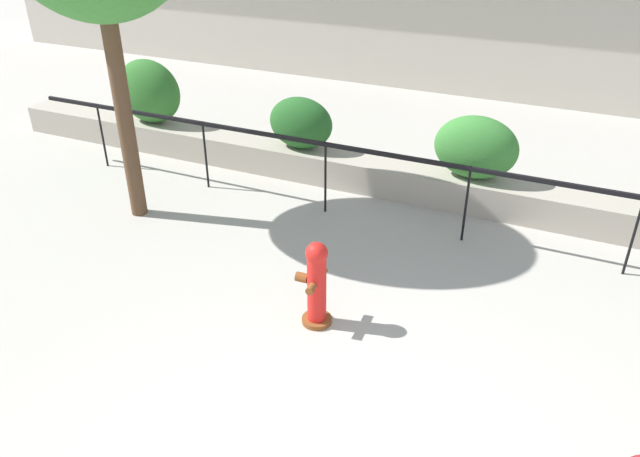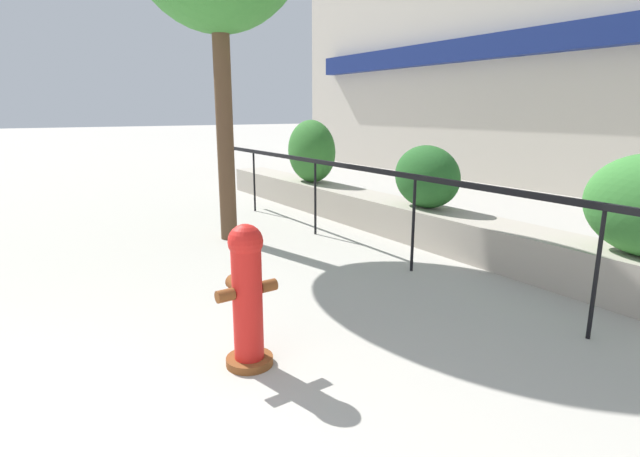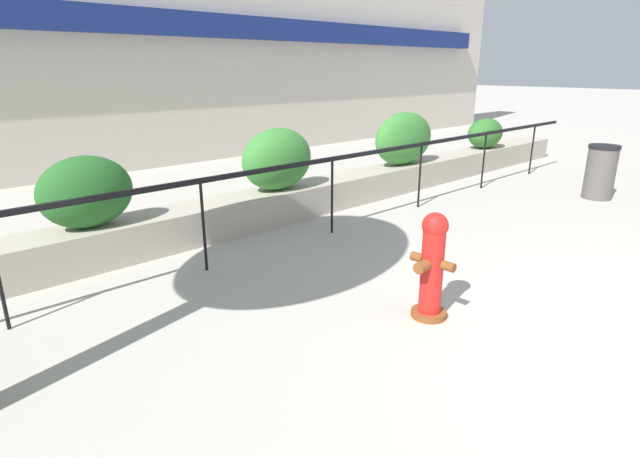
% 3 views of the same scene
% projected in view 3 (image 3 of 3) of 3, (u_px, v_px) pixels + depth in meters
% --- Properties ---
extents(planter_wall_low, '(18.00, 0.70, 0.50)m').
position_uv_depth(planter_wall_low, '(286.00, 203.00, 8.22)').
color(planter_wall_low, '#ADA393').
rests_on(planter_wall_low, ground).
extents(fence_railing_segment, '(15.00, 0.05, 1.15)m').
position_uv_depth(fence_railing_segment, '(332.00, 166.00, 7.21)').
color(fence_railing_segment, black).
rests_on(fence_railing_segment, ground).
extents(hedge_bush_1, '(1.13, 0.64, 0.88)m').
position_uv_depth(hedge_bush_1, '(86.00, 192.00, 6.02)').
color(hedge_bush_1, '#235B23').
rests_on(hedge_bush_1, planter_wall_low).
extents(hedge_bush_2, '(1.27, 0.70, 0.98)m').
position_uv_depth(hedge_bush_2, '(278.00, 159.00, 7.90)').
color(hedge_bush_2, '#387F33').
rests_on(hedge_bush_2, planter_wall_low).
extents(hedge_bush_3, '(1.59, 0.63, 1.04)m').
position_uv_depth(hedge_bush_3, '(404.00, 139.00, 9.96)').
color(hedge_bush_3, '#387F33').
rests_on(hedge_bush_3, planter_wall_low).
extents(hedge_bush_4, '(1.08, 0.70, 0.71)m').
position_uv_depth(hedge_bush_4, '(485.00, 133.00, 12.05)').
color(hedge_bush_4, '#2D6B28').
rests_on(hedge_bush_4, planter_wall_low).
extents(fire_hydrant, '(0.44, 0.48, 1.08)m').
position_uv_depth(fire_hydrant, '(432.00, 265.00, 4.83)').
color(fire_hydrant, brown).
rests_on(fire_hydrant, ground).
extents(trash_bin, '(0.55, 0.55, 1.01)m').
position_uv_depth(trash_bin, '(600.00, 172.00, 9.35)').
color(trash_bin, '#56514C').
rests_on(trash_bin, ground).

